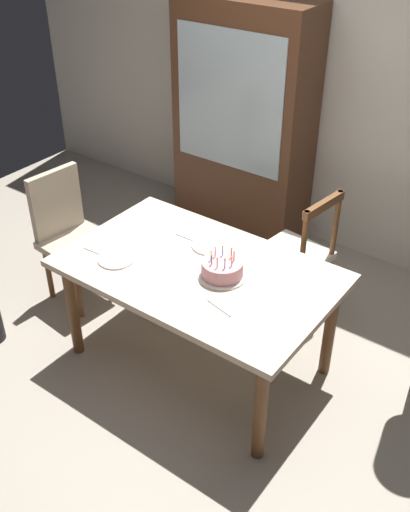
{
  "coord_description": "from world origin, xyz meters",
  "views": [
    {
      "loc": [
        1.71,
        -2.25,
        2.71
      ],
      "look_at": [
        0.05,
        0.0,
        0.83
      ],
      "focal_mm": 41.71,
      "sensor_mm": 36.0,
      "label": 1
    }
  ],
  "objects_px": {
    "chair_spindle_back": "(295,256)",
    "chair_upholstered": "(69,230)",
    "china_cabinet": "(243,124)",
    "plate_near_celebrant": "(116,259)",
    "dining_table": "(198,279)",
    "plate_far_side": "(210,245)",
    "birthday_cake": "(222,269)"
  },
  "relations": [
    {
      "from": "chair_spindle_back",
      "to": "chair_upholstered",
      "type": "distance_m",
      "value": 1.59
    },
    {
      "from": "plate_near_celebrant",
      "to": "chair_upholstered",
      "type": "distance_m",
      "value": 0.82
    },
    {
      "from": "birthday_cake",
      "to": "chair_spindle_back",
      "type": "distance_m",
      "value": 0.87
    },
    {
      "from": "dining_table",
      "to": "birthday_cake",
      "type": "height_order",
      "value": "birthday_cake"
    },
    {
      "from": "plate_near_celebrant",
      "to": "chair_upholstered",
      "type": "relative_size",
      "value": 0.23
    },
    {
      "from": "plate_near_celebrant",
      "to": "plate_far_side",
      "type": "height_order",
      "value": "same"
    },
    {
      "from": "dining_table",
      "to": "birthday_cake",
      "type": "relative_size",
      "value": 5.68
    },
    {
      "from": "dining_table",
      "to": "plate_near_celebrant",
      "type": "bearing_deg",
      "value": -153.0
    },
    {
      "from": "chair_spindle_back",
      "to": "chair_upholstered",
      "type": "bearing_deg",
      "value": -151.76
    },
    {
      "from": "dining_table",
      "to": "china_cabinet",
      "type": "distance_m",
      "value": 1.74
    },
    {
      "from": "dining_table",
      "to": "chair_upholstered",
      "type": "xyz_separation_m",
      "value": [
        -1.18,
        0.06,
        -0.12
      ]
    },
    {
      "from": "plate_near_celebrant",
      "to": "plate_far_side",
      "type": "relative_size",
      "value": 1.0
    },
    {
      "from": "chair_spindle_back",
      "to": "chair_upholstered",
      "type": "xyz_separation_m",
      "value": [
        -1.4,
        -0.75,
        0.07
      ]
    },
    {
      "from": "plate_near_celebrant",
      "to": "chair_upholstered",
      "type": "height_order",
      "value": "chair_upholstered"
    },
    {
      "from": "chair_upholstered",
      "to": "china_cabinet",
      "type": "xyz_separation_m",
      "value": [
        0.47,
        1.5,
        0.42
      ]
    },
    {
      "from": "plate_near_celebrant",
      "to": "plate_far_side",
      "type": "xyz_separation_m",
      "value": [
        0.36,
        0.45,
        0.0
      ]
    },
    {
      "from": "dining_table",
      "to": "chair_spindle_back",
      "type": "distance_m",
      "value": 0.86
    },
    {
      "from": "dining_table",
      "to": "china_cabinet",
      "type": "relative_size",
      "value": 0.84
    },
    {
      "from": "chair_upholstered",
      "to": "plate_far_side",
      "type": "bearing_deg",
      "value": 8.47
    },
    {
      "from": "birthday_cake",
      "to": "china_cabinet",
      "type": "relative_size",
      "value": 0.15
    },
    {
      "from": "dining_table",
      "to": "chair_spindle_back",
      "type": "height_order",
      "value": "chair_spindle_back"
    },
    {
      "from": "plate_far_side",
      "to": "china_cabinet",
      "type": "bearing_deg",
      "value": 115.48
    },
    {
      "from": "chair_spindle_back",
      "to": "dining_table",
      "type": "bearing_deg",
      "value": -105.01
    },
    {
      "from": "plate_near_celebrant",
      "to": "china_cabinet",
      "type": "xyz_separation_m",
      "value": [
        -0.28,
        1.78,
        0.21
      ]
    },
    {
      "from": "chair_upholstered",
      "to": "china_cabinet",
      "type": "bearing_deg",
      "value": 72.64
    },
    {
      "from": "dining_table",
      "to": "plate_far_side",
      "type": "height_order",
      "value": "plate_far_side"
    },
    {
      "from": "chair_spindle_back",
      "to": "china_cabinet",
      "type": "relative_size",
      "value": 0.5
    },
    {
      "from": "birthday_cake",
      "to": "plate_far_side",
      "type": "xyz_separation_m",
      "value": [
        -0.24,
        0.21,
        -0.04
      ]
    },
    {
      "from": "plate_near_celebrant",
      "to": "chair_upholstered",
      "type": "xyz_separation_m",
      "value": [
        -0.75,
        0.28,
        -0.21
      ]
    },
    {
      "from": "chair_upholstered",
      "to": "china_cabinet",
      "type": "height_order",
      "value": "china_cabinet"
    },
    {
      "from": "plate_far_side",
      "to": "china_cabinet",
      "type": "height_order",
      "value": "china_cabinet"
    },
    {
      "from": "plate_far_side",
      "to": "china_cabinet",
      "type": "distance_m",
      "value": 1.49
    }
  ]
}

